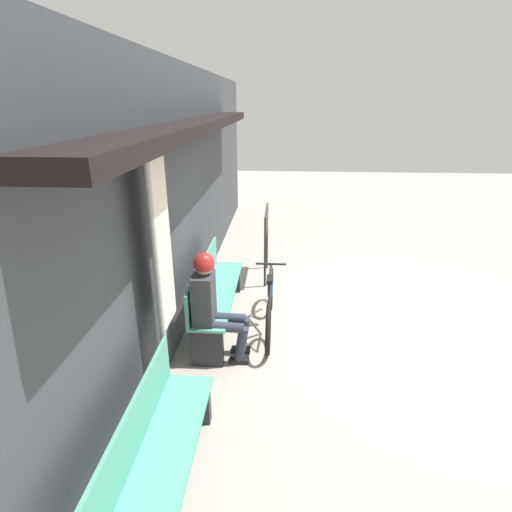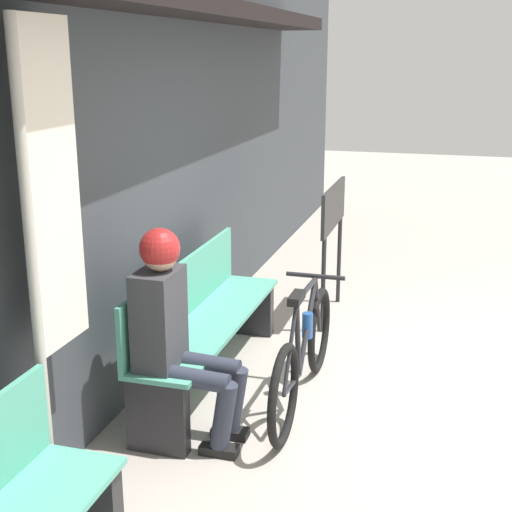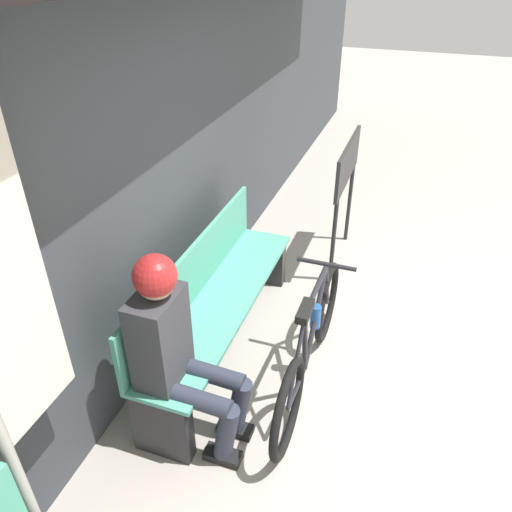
{
  "view_description": "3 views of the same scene",
  "coord_description": "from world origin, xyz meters",
  "views": [
    {
      "loc": [
        -4.85,
        1.15,
        2.77
      ],
      "look_at": [
        -0.14,
        1.45,
        0.92
      ],
      "focal_mm": 28.0,
      "sensor_mm": 36.0,
      "label": 1
    },
    {
      "loc": [
        -4.51,
        0.38,
        2.21
      ],
      "look_at": [
        -0.05,
        1.67,
        0.88
      ],
      "focal_mm": 50.0,
      "sensor_mm": 36.0,
      "label": 2
    },
    {
      "loc": [
        -2.77,
        0.79,
        2.6
      ],
      "look_at": [
        -0.06,
        1.74,
        0.75
      ],
      "focal_mm": 35.0,
      "sensor_mm": 36.0,
      "label": 3
    }
  ],
  "objects": [
    {
      "name": "park_bench_far",
      "position": [
        -2.84,
        1.98,
        0.41
      ],
      "size": [
        1.76,
        0.42,
        0.87
      ],
      "color": "#51A88E",
      "rests_on": "ground_plane"
    },
    {
      "name": "ground_plane",
      "position": [
        0.0,
        0.0,
        0.0
      ],
      "size": [
        24.0,
        24.0,
        0.0
      ],
      "primitive_type": "plane",
      "color": "#ADA399"
    },
    {
      "name": "signboard",
      "position": [
        1.27,
        1.37,
        0.87
      ],
      "size": [
        0.94,
        0.04,
        1.15
      ],
      "color": "#232326",
      "rests_on": "ground_plane"
    },
    {
      "name": "banner_pole",
      "position": [
        -1.75,
        2.15,
        1.47
      ],
      "size": [
        0.45,
        0.05,
        2.37
      ],
      "color": "#B7B2A8",
      "rests_on": "ground_plane"
    },
    {
      "name": "park_bench_near",
      "position": [
        -0.24,
        1.98,
        0.42
      ],
      "size": [
        1.96,
        0.42,
        0.87
      ],
      "color": "#51A88E",
      "rests_on": "ground_plane"
    },
    {
      "name": "bicycle",
      "position": [
        -0.35,
        1.26,
        0.34
      ],
      "size": [
        1.66,
        0.4,
        0.83
      ],
      "color": "black",
      "rests_on": "ground_plane"
    },
    {
      "name": "person_seated",
      "position": [
        -1.01,
        1.87,
        0.74
      ],
      "size": [
        0.34,
        0.61,
        1.28
      ],
      "color": "#2D3342",
      "rests_on": "ground_plane"
    },
    {
      "name": "storefront_wall",
      "position": [
        0.0,
        2.39,
        1.66
      ],
      "size": [
        12.0,
        0.56,
        3.2
      ],
      "color": "#3D4247",
      "rests_on": "ground_plane"
    }
  ]
}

